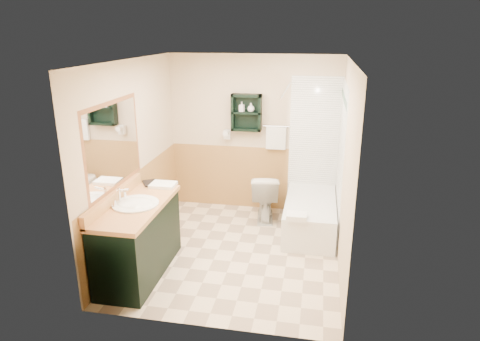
# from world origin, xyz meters

# --- Properties ---
(floor) EXTENTS (3.00, 3.00, 0.00)m
(floor) POSITION_xyz_m (0.00, 0.00, 0.00)
(floor) COLOR beige
(floor) RESTS_ON ground
(back_wall) EXTENTS (2.60, 0.04, 2.40)m
(back_wall) POSITION_xyz_m (0.00, 1.52, 1.20)
(back_wall) COLOR beige
(back_wall) RESTS_ON ground
(left_wall) EXTENTS (0.04, 3.00, 2.40)m
(left_wall) POSITION_xyz_m (-1.32, 0.00, 1.20)
(left_wall) COLOR beige
(left_wall) RESTS_ON ground
(right_wall) EXTENTS (0.04, 3.00, 2.40)m
(right_wall) POSITION_xyz_m (1.32, 0.00, 1.20)
(right_wall) COLOR beige
(right_wall) RESTS_ON ground
(ceiling) EXTENTS (2.60, 3.00, 0.04)m
(ceiling) POSITION_xyz_m (0.00, 0.00, 2.42)
(ceiling) COLOR white
(ceiling) RESTS_ON back_wall
(wainscot_left) EXTENTS (2.98, 2.98, 1.00)m
(wainscot_left) POSITION_xyz_m (-1.29, 0.00, 0.50)
(wainscot_left) COLOR tan
(wainscot_left) RESTS_ON left_wall
(wainscot_back) EXTENTS (2.58, 2.58, 1.00)m
(wainscot_back) POSITION_xyz_m (0.00, 1.49, 0.50)
(wainscot_back) COLOR tan
(wainscot_back) RESTS_ON back_wall
(mirror_frame) EXTENTS (1.30, 1.30, 1.00)m
(mirror_frame) POSITION_xyz_m (-1.27, -0.55, 1.50)
(mirror_frame) COLOR #995632
(mirror_frame) RESTS_ON left_wall
(mirror_glass) EXTENTS (1.20, 1.20, 0.90)m
(mirror_glass) POSITION_xyz_m (-1.27, -0.55, 1.50)
(mirror_glass) COLOR white
(mirror_glass) RESTS_ON left_wall
(tile_right) EXTENTS (1.50, 1.50, 2.10)m
(tile_right) POSITION_xyz_m (1.28, 0.75, 1.05)
(tile_right) COLOR white
(tile_right) RESTS_ON right_wall
(tile_back) EXTENTS (0.95, 0.95, 2.10)m
(tile_back) POSITION_xyz_m (1.03, 1.48, 1.05)
(tile_back) COLOR white
(tile_back) RESTS_ON back_wall
(tile_accent) EXTENTS (1.50, 1.50, 0.10)m
(tile_accent) POSITION_xyz_m (1.27, 0.75, 1.90)
(tile_accent) COLOR #14482E
(tile_accent) RESTS_ON right_wall
(wall_shelf) EXTENTS (0.45, 0.15, 0.55)m
(wall_shelf) POSITION_xyz_m (-0.10, 1.41, 1.55)
(wall_shelf) COLOR black
(wall_shelf) RESTS_ON back_wall
(hair_dryer) EXTENTS (0.10, 0.24, 0.18)m
(hair_dryer) POSITION_xyz_m (-0.40, 1.43, 1.20)
(hair_dryer) COLOR silver
(hair_dryer) RESTS_ON back_wall
(towel_bar) EXTENTS (0.40, 0.06, 0.40)m
(towel_bar) POSITION_xyz_m (0.35, 1.45, 1.35)
(towel_bar) COLOR white
(towel_bar) RESTS_ON back_wall
(curtain_rod) EXTENTS (0.03, 1.60, 0.03)m
(curtain_rod) POSITION_xyz_m (0.53, 0.75, 2.00)
(curtain_rod) COLOR silver
(curtain_rod) RESTS_ON back_wall
(shower_curtain) EXTENTS (1.05, 1.05, 1.70)m
(shower_curtain) POSITION_xyz_m (0.53, 0.92, 1.15)
(shower_curtain) COLOR beige
(shower_curtain) RESTS_ON curtain_rod
(vanity) EXTENTS (0.59, 1.37, 0.87)m
(vanity) POSITION_xyz_m (-0.99, -0.70, 0.43)
(vanity) COLOR black
(vanity) RESTS_ON ground
(bathtub) EXTENTS (0.69, 1.50, 0.46)m
(bathtub) POSITION_xyz_m (0.93, 0.83, 0.23)
(bathtub) COLOR silver
(bathtub) RESTS_ON ground
(toilet) EXTENTS (0.48, 0.76, 0.70)m
(toilet) POSITION_xyz_m (0.24, 1.10, 0.35)
(toilet) COLOR silver
(toilet) RESTS_ON ground
(counter_towel) EXTENTS (0.30, 0.24, 0.04)m
(counter_towel) POSITION_xyz_m (-0.89, -0.09, 0.89)
(counter_towel) COLOR white
(counter_towel) RESTS_ON vanity
(vanity_book) EXTENTS (0.16, 0.11, 0.23)m
(vanity_book) POSITION_xyz_m (-1.16, -0.08, 0.99)
(vanity_book) COLOR black
(vanity_book) RESTS_ON vanity
(tub_towel) EXTENTS (0.25, 0.21, 0.07)m
(tub_towel) POSITION_xyz_m (0.76, 0.14, 0.50)
(tub_towel) COLOR white
(tub_towel) RESTS_ON bathtub
(soap_bottle_a) EXTENTS (0.10, 0.16, 0.07)m
(soap_bottle_a) POSITION_xyz_m (-0.17, 1.40, 1.60)
(soap_bottle_a) COLOR silver
(soap_bottle_a) RESTS_ON wall_shelf
(soap_bottle_b) EXTENTS (0.13, 0.16, 0.11)m
(soap_bottle_b) POSITION_xyz_m (-0.03, 1.40, 1.62)
(soap_bottle_b) COLOR silver
(soap_bottle_b) RESTS_ON wall_shelf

